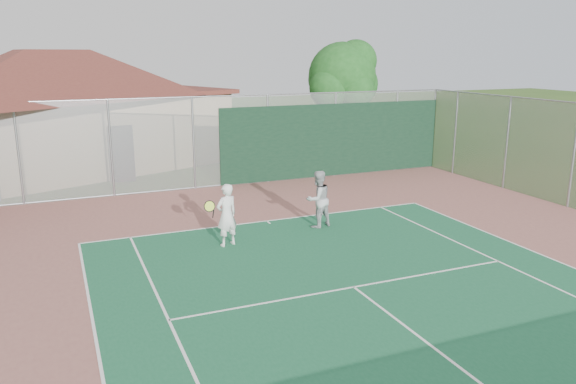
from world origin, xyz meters
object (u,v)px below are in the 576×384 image
object	(u,v)px
clubhouse	(56,97)
tree	(344,79)
player_white_front	(226,215)
player_grey_back	(318,200)

from	to	relation	value
clubhouse	tree	size ratio (longest dim) A/B	2.93
player_white_front	clubhouse	bearing A→B (deg)	-92.36
clubhouse	player_grey_back	distance (m)	14.78
clubhouse	player_white_front	world-z (taller)	clubhouse
player_white_front	player_grey_back	xyz separation A→B (m)	(2.99, 0.57, -0.01)
player_white_front	tree	bearing A→B (deg)	-147.53
clubhouse	player_white_front	bearing A→B (deg)	-95.84
tree	player_white_front	distance (m)	16.08
player_white_front	player_grey_back	size ratio (longest dim) A/B	1.00
player_white_front	player_grey_back	world-z (taller)	player_white_front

